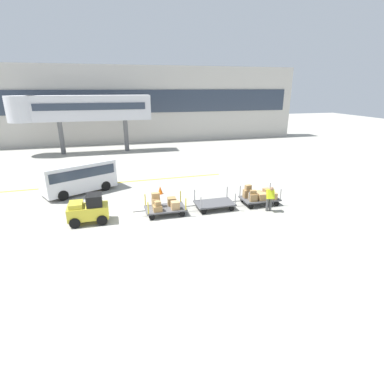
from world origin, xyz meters
name	(u,v)px	position (x,y,z in m)	size (l,w,h in m)	color
ground_plane	(145,221)	(0.00, 0.00, 0.00)	(120.00, 120.00, 0.00)	#9E9B91
apron_lead_line	(83,185)	(-3.81, 7.58, 0.00)	(21.77, 0.20, 0.01)	yellow
terminal_building	(121,105)	(0.00, 25.98, 4.77)	(47.63, 2.51, 9.53)	#BCB7AD
jet_bridge	(75,109)	(-4.96, 19.99, 4.78)	(14.60, 3.00, 6.13)	silver
baggage_tug	(89,210)	(-2.92, 0.65, 0.75)	(2.12, 1.25, 1.58)	gold
baggage_cart_lead	(165,205)	(1.20, 0.72, 0.54)	(3.01, 1.43, 1.25)	#4C4C4F
baggage_cart_middle	(214,203)	(4.23, 0.76, 0.35)	(3.01, 1.43, 1.10)	#4C4C4F
baggage_cart_tail	(259,196)	(7.19, 0.78, 0.55)	(3.01, 1.43, 1.21)	#4C4C4F
baggage_handler	(270,198)	(7.25, -0.42, 0.87)	(0.45, 0.47, 1.56)	#4C4C4C
shuttle_van	(78,175)	(-3.87, 6.07, 1.23)	(5.14, 3.88, 2.10)	silver
safety_cone_near	(160,190)	(1.50, 4.26, 0.28)	(0.36, 0.36, 0.55)	#EA590F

